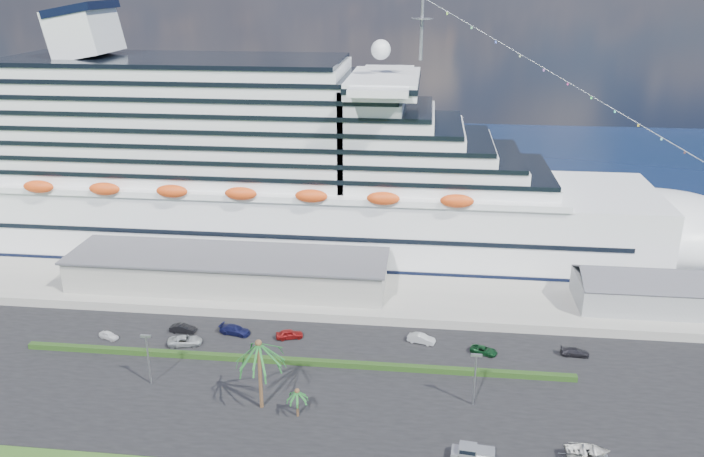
# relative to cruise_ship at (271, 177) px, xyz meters

# --- Properties ---
(ground) EXTENTS (420.00, 420.00, 0.00)m
(ground) POSITION_rel_cruise_ship_xyz_m (21.53, -64.00, -16.69)
(ground) COLOR #284918
(ground) RESTS_ON ground
(asphalt_lot) EXTENTS (140.00, 38.00, 0.12)m
(asphalt_lot) POSITION_rel_cruise_ship_xyz_m (21.53, -53.00, -16.63)
(asphalt_lot) COLOR black
(asphalt_lot) RESTS_ON ground
(wharf) EXTENTS (240.00, 20.00, 1.80)m
(wharf) POSITION_rel_cruise_ship_xyz_m (21.53, -24.00, -15.79)
(wharf) COLOR gray
(wharf) RESTS_ON ground
(water) EXTENTS (420.00, 160.00, 0.02)m
(water) POSITION_rel_cruise_ship_xyz_m (21.53, 66.00, -16.68)
(water) COLOR black
(water) RESTS_ON ground
(cruise_ship) EXTENTS (191.00, 38.00, 54.00)m
(cruise_ship) POSITION_rel_cruise_ship_xyz_m (0.00, 0.00, 0.00)
(cruise_ship) COLOR silver
(cruise_ship) RESTS_ON ground
(terminal_building) EXTENTS (61.00, 15.00, 6.30)m
(terminal_building) POSITION_rel_cruise_ship_xyz_m (-3.47, -24.00, -11.68)
(terminal_building) COLOR gray
(terminal_building) RESTS_ON wharf
(port_shed) EXTENTS (24.00, 12.31, 7.37)m
(port_shed) POSITION_rel_cruise_ship_xyz_m (73.53, -24.00, -12.30)
(port_shed) COLOR gray
(port_shed) RESTS_ON wharf
(hedge) EXTENTS (88.00, 1.10, 0.90)m
(hedge) POSITION_rel_cruise_ship_xyz_m (13.53, -48.00, -16.12)
(hedge) COLOR black
(hedge) RESTS_ON asphalt_lot
(lamp_post_left) EXTENTS (1.60, 0.35, 8.27)m
(lamp_post_left) POSITION_rel_cruise_ship_xyz_m (-6.47, -56.00, -11.35)
(lamp_post_left) COLOR gray
(lamp_post_left) RESTS_ON asphalt_lot
(lamp_post_right) EXTENTS (1.60, 0.35, 8.27)m
(lamp_post_right) POSITION_rel_cruise_ship_xyz_m (41.53, -56.00, -11.35)
(lamp_post_right) COLOR gray
(lamp_post_right) RESTS_ON asphalt_lot
(palm_tall) EXTENTS (8.82, 8.82, 11.13)m
(palm_tall) POSITION_rel_cruise_ship_xyz_m (11.53, -60.00, -7.49)
(palm_tall) COLOR #47301E
(palm_tall) RESTS_ON ground
(palm_short) EXTENTS (3.53, 3.53, 4.56)m
(palm_short) POSITION_rel_cruise_ship_xyz_m (17.03, -61.50, -13.03)
(palm_short) COLOR #47301E
(palm_short) RESTS_ON ground
(parked_car_0) EXTENTS (3.89, 2.68, 1.23)m
(parked_car_0) POSITION_rel_cruise_ship_xyz_m (-18.81, -43.66, -15.96)
(parked_car_0) COLOR white
(parked_car_0) RESTS_ON asphalt_lot
(parked_car_1) EXTENTS (4.55, 1.77, 1.48)m
(parked_car_1) POSITION_rel_cruise_ship_xyz_m (-7.06, -40.13, -15.84)
(parked_car_1) COLOR black
(parked_car_1) RESTS_ON asphalt_lot
(parked_car_2) EXTENTS (5.99, 3.67, 1.55)m
(parked_car_2) POSITION_rel_cruise_ship_xyz_m (-5.25, -44.26, -15.80)
(parked_car_2) COLOR #A2A7AB
(parked_car_2) RESTS_ON asphalt_lot
(parked_car_3) EXTENTS (5.73, 3.27, 1.57)m
(parked_car_3) POSITION_rel_cruise_ship_xyz_m (2.00, -39.70, -15.79)
(parked_car_3) COLOR #121540
(parked_car_3) RESTS_ON asphalt_lot
(parked_car_4) EXTENTS (4.94, 3.13, 1.57)m
(parked_car_4) POSITION_rel_cruise_ship_xyz_m (11.57, -40.09, -15.79)
(parked_car_4) COLOR maroon
(parked_car_4) RESTS_ON asphalt_lot
(parked_car_5) EXTENTS (4.87, 2.72, 1.52)m
(parked_car_5) POSITION_rel_cruise_ship_xyz_m (33.81, -39.11, -15.81)
(parked_car_5) COLOR #B9BDC1
(parked_car_5) RESTS_ON asphalt_lot
(parked_car_6) EXTENTS (4.84, 3.44, 1.22)m
(parked_car_6) POSITION_rel_cruise_ship_xyz_m (43.98, -41.50, -15.96)
(parked_car_6) COLOR #0E3B1B
(parked_car_6) RESTS_ON asphalt_lot
(parked_car_7) EXTENTS (4.66, 2.07, 1.33)m
(parked_car_7) POSITION_rel_cruise_ship_xyz_m (58.58, -40.47, -15.91)
(parked_car_7) COLOR black
(parked_car_7) RESTS_ON asphalt_lot
(pickup_truck) EXTENTS (5.70, 2.59, 1.94)m
(pickup_truck) POSITION_rel_cruise_ship_xyz_m (40.77, -67.94, -15.51)
(pickup_truck) COLOR black
(pickup_truck) RESTS_ON asphalt_lot
(boat_trailer) EXTENTS (6.47, 4.20, 1.86)m
(boat_trailer) POSITION_rel_cruise_ship_xyz_m (55.27, -66.37, -15.34)
(boat_trailer) COLOR gray
(boat_trailer) RESTS_ON asphalt_lot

